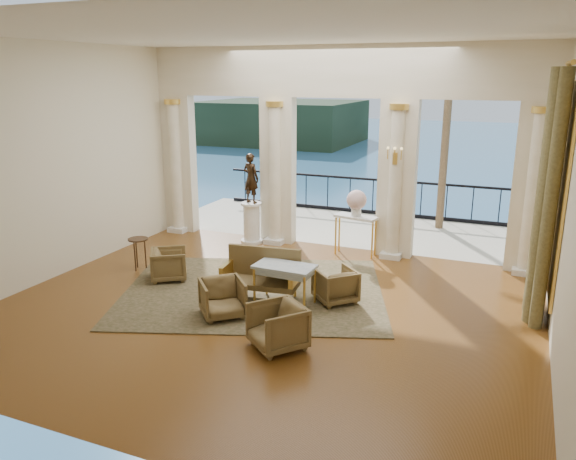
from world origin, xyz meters
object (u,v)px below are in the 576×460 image
at_px(settee, 262,274).
at_px(pedestal, 252,223).
at_px(statue, 251,178).
at_px(console_table, 356,223).
at_px(side_table, 138,243).
at_px(armchair_b, 277,325).
at_px(armchair_c, 335,284).
at_px(armchair_a, 223,297).
at_px(game_table, 285,269).
at_px(armchair_d, 169,263).

bearing_deg(settee, pedestal, 112.29).
distance_m(pedestal, statue, 1.09).
xyz_separation_m(console_table, side_table, (-3.83, -2.67, -0.17)).
bearing_deg(pedestal, armchair_b, -59.71).
bearing_deg(armchair_c, statue, -87.63).
relative_size(armchair_a, armchair_c, 1.04).
distance_m(game_table, pedestal, 3.82).
height_order(settee, pedestal, pedestal).
relative_size(armchair_c, armchair_d, 0.99).
bearing_deg(armchair_a, game_table, 8.13).
xyz_separation_m(settee, side_table, (-2.97, 0.38, 0.12)).
height_order(statue, console_table, statue).
bearing_deg(console_table, armchair_b, -75.73).
bearing_deg(side_table, pedestal, 63.80).
height_order(armchair_c, console_table, console_table).
height_order(armchair_b, side_table, armchair_b).
distance_m(armchair_a, side_table, 3.08).
relative_size(armchair_d, settee, 0.48).
distance_m(statue, console_table, 2.67).
bearing_deg(pedestal, game_table, -55.03).
distance_m(armchair_a, armchair_b, 1.45).
bearing_deg(side_table, console_table, 34.89).
distance_m(armchair_b, game_table, 1.67).
height_order(armchair_a, armchair_c, armchair_a).
relative_size(armchair_c, side_table, 1.02).
height_order(armchair_b, game_table, armchair_b).
xyz_separation_m(armchair_a, settee, (0.24, 1.02, 0.09)).
height_order(armchair_b, settee, settee).
relative_size(pedestal, statue, 0.84).
relative_size(armchair_a, armchair_b, 0.95).
height_order(armchair_c, settee, settee).
height_order(armchair_a, pedestal, pedestal).
distance_m(settee, console_table, 3.17).
xyz_separation_m(game_table, pedestal, (-2.19, 3.13, -0.17)).
relative_size(game_table, console_table, 1.07).
bearing_deg(armchair_c, armchair_b, 37.67).
height_order(game_table, side_table, game_table).
height_order(armchair_a, armchair_b, armchair_b).
distance_m(armchair_c, statue, 4.19).
height_order(armchair_d, console_table, console_table).
relative_size(game_table, pedestal, 1.08).
bearing_deg(console_table, settee, -93.73).
xyz_separation_m(armchair_d, pedestal, (0.37, 2.89, 0.13)).
xyz_separation_m(armchair_b, statue, (-2.73, 4.68, 1.19)).
distance_m(armchair_d, statue, 3.16).
bearing_deg(game_table, statue, 126.91).
bearing_deg(armchair_d, console_table, -78.19).
height_order(game_table, console_table, console_table).
bearing_deg(armchair_a, armchair_c, -1.21).
distance_m(armchair_c, game_table, 0.95).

